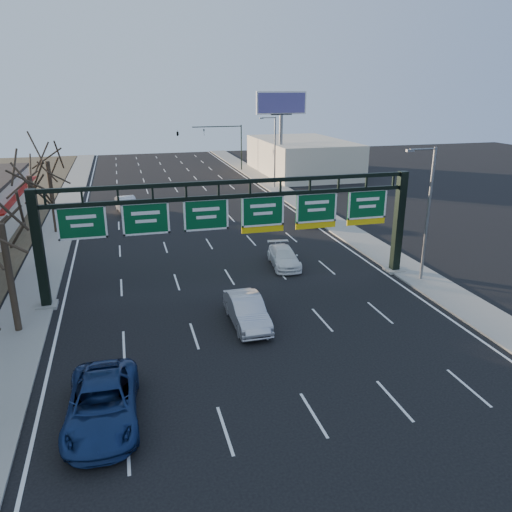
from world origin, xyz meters
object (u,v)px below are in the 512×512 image
object	(u,v)px
sign_gantry	(237,220)
car_white_wagon	(284,257)
car_blue_suv	(102,404)
car_silver_sedan	(247,311)

from	to	relation	value
sign_gantry	car_white_wagon	bearing A→B (deg)	37.19
car_blue_suv	sign_gantry	bearing A→B (deg)	57.81
car_blue_suv	car_silver_sedan	world-z (taller)	car_blue_suv
car_blue_suv	car_white_wagon	bearing A→B (deg)	52.97
sign_gantry	car_white_wagon	size ratio (longest dim) A/B	5.25
sign_gantry	car_silver_sedan	size ratio (longest dim) A/B	4.98
car_silver_sedan	car_blue_suv	bearing A→B (deg)	-138.31
sign_gantry	car_blue_suv	distance (m)	15.28
sign_gantry	car_blue_suv	size ratio (longest dim) A/B	4.15
sign_gantry	car_silver_sedan	xyz separation A→B (m)	(-0.77, -5.40, -3.82)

